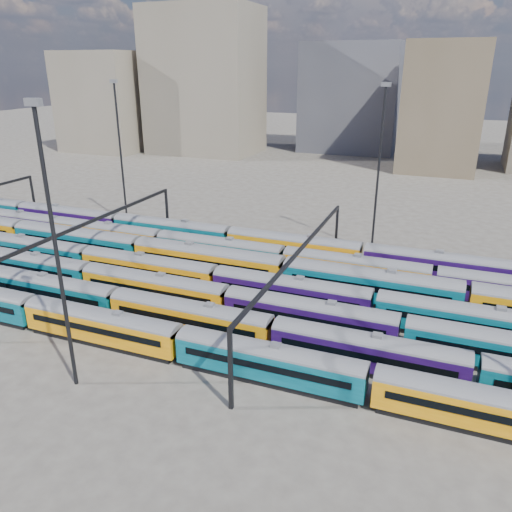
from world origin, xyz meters
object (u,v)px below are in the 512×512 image
(rake_2, at_px, (309,313))
(mast_2, at_px, (55,243))
(rake_0, at_px, (102,323))
(rake_1, at_px, (367,349))

(rake_2, xyz_separation_m, mast_2, (-17.74, -17.00, 11.43))
(rake_0, distance_m, mast_2, 13.69)
(rake_2, bearing_deg, mast_2, -136.22)
(rake_2, height_order, mast_2, mast_2)
(rake_0, height_order, rake_2, rake_2)
(rake_0, xyz_separation_m, rake_1, (27.08, 5.00, 0.06))
(rake_1, bearing_deg, rake_0, -169.54)
(rake_2, bearing_deg, rake_1, -34.94)
(rake_0, distance_m, rake_1, 27.54)
(rake_0, distance_m, rake_2, 22.30)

